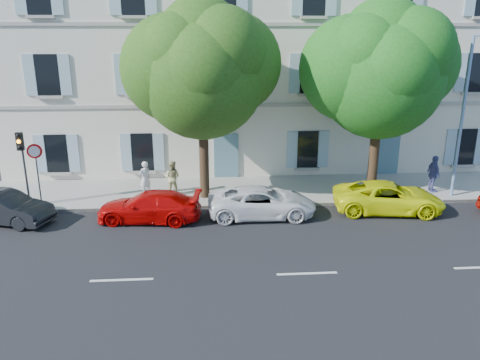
{
  "coord_description": "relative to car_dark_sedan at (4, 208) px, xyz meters",
  "views": [
    {
      "loc": [
        -3.16,
        -17.54,
        7.48
      ],
      "look_at": [
        -1.78,
        2.0,
        1.4
      ],
      "focal_mm": 35.0,
      "sensor_mm": 36.0,
      "label": 1
    }
  ],
  "objects": [
    {
      "name": "tree_left",
      "position": [
        8.26,
        2.3,
        5.1
      ],
      "size": [
        5.63,
        5.63,
        8.72
      ],
      "color": "#3A2819",
      "rests_on": "sidewalk"
    },
    {
      "name": "pedestrian_a",
      "position": [
        5.44,
        2.76,
        0.32
      ],
      "size": [
        0.72,
        0.69,
        1.66
      ],
      "primitive_type": "imported",
      "rotation": [
        0.0,
        0.0,
        3.82
      ],
      "color": "silver",
      "rests_on": "sidewalk"
    },
    {
      "name": "pedestrian_b",
      "position": [
        6.71,
        2.82,
        0.31
      ],
      "size": [
        0.94,
        0.82,
        1.65
      ],
      "primitive_type": "imported",
      "rotation": [
        0.0,
        0.0,
        2.87
      ],
      "color": "tan",
      "rests_on": "sidewalk"
    },
    {
      "name": "sidewalk",
      "position": [
        11.61,
        3.26,
        -0.59
      ],
      "size": [
        36.0,
        4.5,
        0.15
      ],
      "primitive_type": "cube",
      "color": "#A09E96",
      "rests_on": "ground"
    },
    {
      "name": "car_yellow_supercar",
      "position": [
        16.33,
        0.17,
        0.0
      ],
      "size": [
        5.0,
        2.77,
        1.32
      ],
      "primitive_type": "imported",
      "rotation": [
        0.0,
        0.0,
        1.45
      ],
      "color": "#F0F80A",
      "rests_on": "ground"
    },
    {
      "name": "building",
      "position": [
        11.61,
        9.01,
        5.34
      ],
      "size": [
        28.0,
        7.0,
        12.0
      ],
      "primitive_type": "cube",
      "color": "beige",
      "rests_on": "ground"
    },
    {
      "name": "car_dark_sedan",
      "position": [
        0.0,
        0.0,
        0.0
      ],
      "size": [
        4.25,
        2.57,
        1.32
      ],
      "primitive_type": "imported",
      "rotation": [
        0.0,
        0.0,
        1.26
      ],
      "color": "black",
      "rests_on": "ground"
    },
    {
      "name": "car_red_coupe",
      "position": [
        5.94,
        -0.17,
        -0.03
      ],
      "size": [
        4.5,
        2.25,
        1.25
      ],
      "primitive_type": "imported",
      "rotation": [
        0.0,
        0.0,
        4.59
      ],
      "color": "#BD0605",
      "rests_on": "ground"
    },
    {
      "name": "car_white_coupe",
      "position": [
        10.71,
        -0.01,
        -0.02
      ],
      "size": [
        4.64,
        2.18,
        1.28
      ],
      "primitive_type": "imported",
      "rotation": [
        0.0,
        0.0,
        1.56
      ],
      "color": "white",
      "rests_on": "ground"
    },
    {
      "name": "street_lamp",
      "position": [
        20.02,
        1.5,
        3.66
      ],
      "size": [
        0.27,
        1.57,
        7.37
      ],
      "color": "#7293BF",
      "rests_on": "sidewalk"
    },
    {
      "name": "road_sign",
      "position": [
        0.88,
        1.72,
        1.52
      ],
      "size": [
        0.64,
        0.18,
        2.81
      ],
      "color": "#383A3D",
      "rests_on": "sidewalk"
    },
    {
      "name": "pedestrian_c",
      "position": [
        19.35,
        2.29,
        0.39
      ],
      "size": [
        0.48,
        1.07,
        1.8
      ],
      "primitive_type": "imported",
      "rotation": [
        0.0,
        0.0,
        1.61
      ],
      "color": "#4F5391",
      "rests_on": "sidewalk"
    },
    {
      "name": "kerb",
      "position": [
        11.61,
        1.09,
        -0.58
      ],
      "size": [
        36.0,
        0.16,
        0.16
      ],
      "primitive_type": "cube",
      "color": "#9E998E",
      "rests_on": "ground"
    },
    {
      "name": "traffic_light",
      "position": [
        0.37,
        1.63,
        1.91
      ],
      "size": [
        0.29,
        0.38,
        3.35
      ],
      "color": "#383A3D",
      "rests_on": "sidewalk"
    },
    {
      "name": "tree_right",
      "position": [
        16.24,
        2.13,
        5.04
      ],
      "size": [
        5.61,
        5.61,
        8.65
      ],
      "color": "#3A2819",
      "rests_on": "sidewalk"
    },
    {
      "name": "ground",
      "position": [
        11.61,
        -1.19,
        -0.66
      ],
      "size": [
        90.0,
        90.0,
        0.0
      ],
      "primitive_type": "plane",
      "color": "black"
    }
  ]
}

